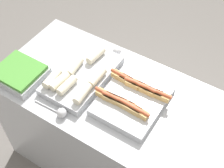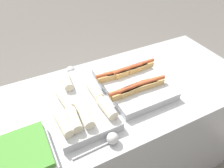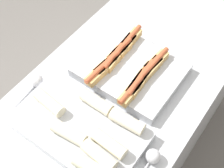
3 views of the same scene
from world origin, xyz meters
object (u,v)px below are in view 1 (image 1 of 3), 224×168
at_px(tray_side_front, 19,73).
at_px(serving_spoon_near, 60,112).
at_px(tray_wraps, 81,75).
at_px(serving_spoon_far, 116,51).
at_px(tray_hotdogs, 133,98).

xyz_separation_m(tray_side_front, serving_spoon_near, (0.40, -0.09, -0.01)).
relative_size(tray_wraps, serving_spoon_far, 2.28).
bearing_deg(tray_hotdogs, serving_spoon_near, -134.97).
relative_size(tray_side_front, serving_spoon_far, 1.29).
bearing_deg(serving_spoon_near, tray_side_front, 166.88).
height_order(serving_spoon_near, serving_spoon_far, same).
distance_m(tray_side_front, serving_spoon_near, 0.42).
height_order(tray_hotdogs, tray_wraps, tray_wraps).
distance_m(tray_hotdogs, serving_spoon_near, 0.43).
bearing_deg(serving_spoon_far, tray_side_front, -128.36).
bearing_deg(serving_spoon_near, tray_wraps, 102.43).
bearing_deg(tray_side_front, serving_spoon_far, 51.64).
distance_m(serving_spoon_near, serving_spoon_far, 0.60).
height_order(tray_hotdogs, serving_spoon_far, tray_hotdogs).
bearing_deg(serving_spoon_far, tray_wraps, -101.10).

